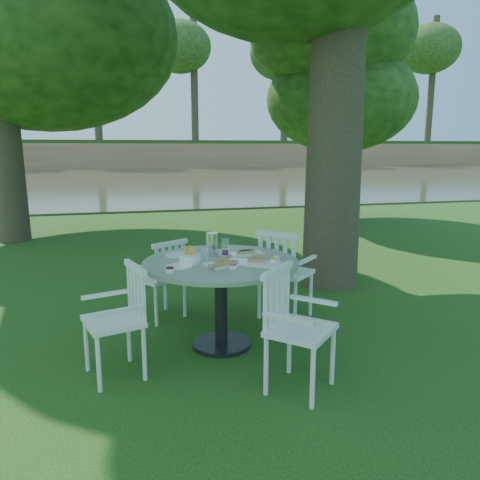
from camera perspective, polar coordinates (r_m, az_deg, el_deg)
ground at (r=5.36m, az=0.53°, el=-9.36°), size 140.00×140.00×0.00m
table at (r=4.40m, az=-2.35°, el=-4.50°), size 1.45×1.45×0.85m
chair_ne at (r=5.13m, az=5.09°, el=-3.42°), size 0.69×0.70×1.00m
chair_nw at (r=5.20m, az=-9.15°, el=-4.06°), size 0.61×0.60×0.90m
chair_sw at (r=4.04m, az=-13.97°, el=-8.46°), size 0.55×0.58×0.93m
chair_se at (r=3.72m, az=6.08°, el=-9.56°), size 0.67×0.67×0.96m
tableware at (r=4.41m, az=-3.16°, el=-1.79°), size 1.08×0.87×0.23m
river at (r=27.94m, az=-11.64°, el=7.16°), size 100.00×28.00×0.12m
far_bank at (r=46.30m, az=-12.79°, el=17.64°), size 100.00×18.00×15.20m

